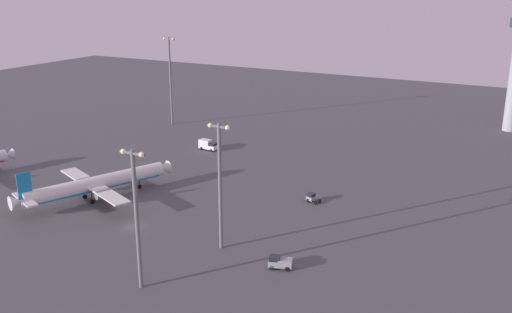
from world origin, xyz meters
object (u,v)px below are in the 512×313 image
at_px(pushback_tug, 312,197).
at_px(apron_light_central, 170,76).
at_px(apron_light_west, 220,178).
at_px(catering_truck, 208,145).
at_px(airplane_near_gate, 95,184).
at_px(baggage_tractor, 280,262).
at_px(apron_light_east, 136,210).

distance_m(pushback_tug, apron_light_central, 86.87).
xyz_separation_m(pushback_tug, apron_light_west, (-6.00, -29.66, 12.89)).
distance_m(catering_truck, apron_light_west, 66.80).
bearing_deg(apron_light_central, pushback_tug, -32.06).
relative_size(airplane_near_gate, baggage_tractor, 8.08).
bearing_deg(apron_light_central, apron_light_west, -48.49).
height_order(apron_light_east, apron_light_central, apron_light_central).
relative_size(catering_truck, apron_light_west, 0.24).
relative_size(apron_light_west, apron_light_central, 0.80).
bearing_deg(catering_truck, airplane_near_gate, 2.28).
distance_m(airplane_near_gate, apron_light_west, 40.56).
distance_m(pushback_tug, apron_light_east, 50.88).
bearing_deg(baggage_tractor, airplane_near_gate, 61.44).
relative_size(airplane_near_gate, apron_light_west, 1.51).
bearing_deg(pushback_tug, apron_light_central, 72.59).
bearing_deg(airplane_near_gate, apron_light_central, 134.71).
bearing_deg(apron_light_west, catering_truck, 125.06).
bearing_deg(airplane_near_gate, apron_light_west, 11.35).
height_order(airplane_near_gate, apron_light_central, apron_light_central).
xyz_separation_m(catering_truck, apron_light_east, (33.65, -72.33, 12.11)).
bearing_deg(catering_truck, apron_light_east, 28.25).
distance_m(apron_light_east, apron_light_west, 19.04).
bearing_deg(apron_light_west, pushback_tug, 78.56).
relative_size(pushback_tug, catering_truck, 0.59).
bearing_deg(airplane_near_gate, apron_light_east, -14.77).
bearing_deg(catering_truck, apron_light_west, 38.36).
xyz_separation_m(airplane_near_gate, apron_light_east, (34.47, -26.06, 9.96)).
distance_m(apron_light_west, apron_light_central, 100.19).
height_order(apron_light_east, apron_light_west, apron_light_west).
xyz_separation_m(airplane_near_gate, baggage_tractor, (51.85, -9.49, -2.55)).
bearing_deg(baggage_tractor, pushback_tug, -5.19).
distance_m(baggage_tractor, apron_light_west, 18.57).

